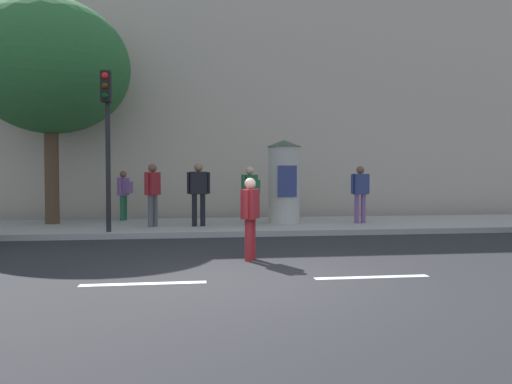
{
  "coord_description": "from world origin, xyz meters",
  "views": [
    {
      "loc": [
        -1.01,
        -7.04,
        1.57
      ],
      "look_at": [
        0.18,
        2.0,
        1.25
      ],
      "focal_mm": 33.85,
      "sensor_mm": 36.0,
      "label": 1
    }
  ],
  "objects": [
    {
      "name": "poster_column",
      "position": [
        1.68,
        6.98,
        1.4
      ],
      "size": [
        1.02,
        1.02,
        2.45
      ],
      "color": "#B2ADA3",
      "rests_on": "sidewalk_curb"
    },
    {
      "name": "pedestrian_in_light_jacket",
      "position": [
        -3.12,
        8.41,
        1.06
      ],
      "size": [
        0.46,
        0.54,
        1.55
      ],
      "color": "#1E5938",
      "rests_on": "sidewalk_curb"
    },
    {
      "name": "pedestrian_in_red_top",
      "position": [
        3.89,
        6.61,
        1.14
      ],
      "size": [
        0.59,
        0.29,
        1.68
      ],
      "color": "#724C84",
      "rests_on": "sidewalk_curb"
    },
    {
      "name": "pedestrian_with_backpack",
      "position": [
        0.58,
        6.14,
        1.14
      ],
      "size": [
        0.53,
        0.53,
        1.66
      ],
      "color": "#B78C33",
      "rests_on": "sidewalk_curb"
    },
    {
      "name": "pedestrian_with_bag",
      "position": [
        -2.09,
        6.4,
        1.17
      ],
      "size": [
        0.42,
        0.53,
        1.73
      ],
      "color": "#4C4C51",
      "rests_on": "sidewalk_curb"
    },
    {
      "name": "lane_markings",
      "position": [
        -0.0,
        0.0,
        0.0
      ],
      "size": [
        25.8,
        0.16,
        0.01
      ],
      "color": "silver",
      "rests_on": "ground_plane"
    },
    {
      "name": "street_tree",
      "position": [
        -5.06,
        7.62,
        4.68
      ],
      "size": [
        4.51,
        4.51,
        6.46
      ],
      "color": "#4C3826",
      "rests_on": "sidewalk_curb"
    },
    {
      "name": "building_backdrop",
      "position": [
        0.0,
        12.0,
        4.11
      ],
      "size": [
        36.0,
        5.0,
        8.22
      ],
      "primitive_type": "cube",
      "color": "#B7A893",
      "rests_on": "ground_plane"
    },
    {
      "name": "pedestrian_near_pole",
      "position": [
        -0.84,
        6.37,
        1.19
      ],
      "size": [
        0.64,
        0.26,
        1.75
      ],
      "color": "black",
      "rests_on": "sidewalk_curb"
    },
    {
      "name": "sidewalk_curb",
      "position": [
        0.0,
        7.0,
        0.07
      ],
      "size": [
        36.0,
        4.0,
        0.15
      ],
      "primitive_type": "cube",
      "color": "#9E9B93",
      "rests_on": "ground_plane"
    },
    {
      "name": "traffic_light",
      "position": [
        -3.09,
        5.24,
        2.83
      ],
      "size": [
        0.24,
        0.45,
        3.95
      ],
      "color": "black",
      "rests_on": "sidewalk_curb"
    },
    {
      "name": "pedestrian_tallest",
      "position": [
        0.04,
        1.74,
        0.88
      ],
      "size": [
        0.39,
        0.55,
        1.52
      ],
      "color": "maroon",
      "rests_on": "ground_plane"
    },
    {
      "name": "ground_plane",
      "position": [
        0.0,
        0.0,
        0.0
      ],
      "size": [
        80.0,
        80.0,
        0.0
      ],
      "primitive_type": "plane",
      "color": "#232326"
    }
  ]
}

